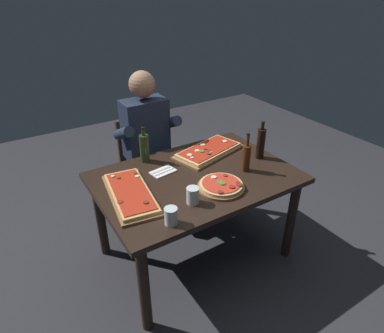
% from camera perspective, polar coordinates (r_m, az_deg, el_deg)
% --- Properties ---
extents(ground_plane, '(6.40, 6.40, 0.00)m').
position_cam_1_polar(ground_plane, '(2.82, 0.56, -14.58)').
color(ground_plane, '#2D2D33').
extents(dining_table, '(1.40, 0.96, 0.74)m').
position_cam_1_polar(dining_table, '(2.42, 0.63, -3.49)').
color(dining_table, black).
rests_on(dining_table, ground_plane).
extents(pizza_rectangular_front, '(0.62, 0.42, 0.05)m').
position_cam_1_polar(pizza_rectangular_front, '(2.68, 2.86, 2.77)').
color(pizza_rectangular_front, olive).
rests_on(pizza_rectangular_front, dining_table).
extents(pizza_rectangular_left, '(0.34, 0.63, 0.05)m').
position_cam_1_polar(pizza_rectangular_left, '(2.18, -10.54, -4.56)').
color(pizza_rectangular_left, brown).
rests_on(pizza_rectangular_left, dining_table).
extents(pizza_round_far, '(0.32, 0.32, 0.05)m').
position_cam_1_polar(pizza_round_far, '(2.23, 5.04, -3.29)').
color(pizza_round_far, brown).
rests_on(pizza_round_far, dining_table).
extents(wine_bottle_dark, '(0.06, 0.06, 0.30)m').
position_cam_1_polar(wine_bottle_dark, '(2.61, 11.76, 3.97)').
color(wine_bottle_dark, black).
rests_on(wine_bottle_dark, dining_table).
extents(oil_bottle_amber, '(0.06, 0.06, 0.29)m').
position_cam_1_polar(oil_bottle_amber, '(2.41, 9.32, 1.61)').
color(oil_bottle_amber, '#47230F').
rests_on(oil_bottle_amber, dining_table).
extents(vinegar_bottle_green, '(0.07, 0.07, 0.28)m').
position_cam_1_polar(vinegar_bottle_green, '(2.53, -8.21, 3.21)').
color(vinegar_bottle_green, '#233819').
rests_on(vinegar_bottle_green, dining_table).
extents(tumbler_near_camera, '(0.08, 0.08, 0.11)m').
position_cam_1_polar(tumbler_near_camera, '(1.90, -3.63, -8.67)').
color(tumbler_near_camera, silver).
rests_on(tumbler_near_camera, dining_table).
extents(tumbler_far_side, '(0.08, 0.08, 0.11)m').
position_cam_1_polar(tumbler_far_side, '(2.06, 0.14, -5.01)').
color(tumbler_far_side, silver).
rests_on(tumbler_far_side, dining_table).
extents(napkin_cutlery_set, '(0.19, 0.14, 0.01)m').
position_cam_1_polar(napkin_cutlery_set, '(2.42, -5.01, -0.87)').
color(napkin_cutlery_set, white).
rests_on(napkin_cutlery_set, dining_table).
extents(diner_chair, '(0.44, 0.44, 0.87)m').
position_cam_1_polar(diner_chair, '(3.14, -8.20, 1.15)').
color(diner_chair, '#3D2B1E').
rests_on(diner_chair, ground_plane).
extents(seated_diner, '(0.53, 0.41, 1.33)m').
position_cam_1_polar(seated_diner, '(2.93, -7.56, 4.63)').
color(seated_diner, '#23232D').
rests_on(seated_diner, ground_plane).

